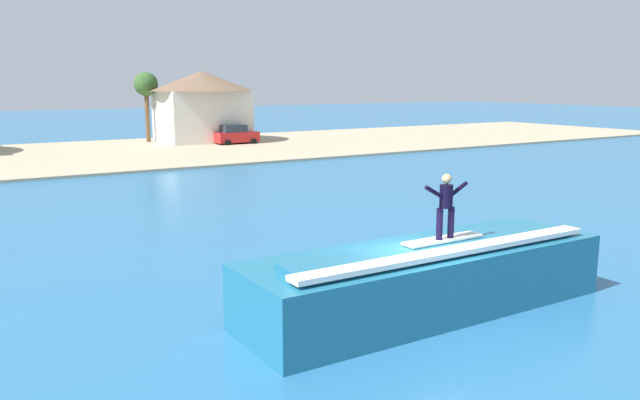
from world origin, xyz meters
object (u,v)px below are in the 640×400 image
surfboard (443,239)px  tree_tall_bare (146,86)px  wave_crest (427,278)px  car_far_shore (235,135)px  house_gabled_white (202,102)px  surfer (446,203)px

surfboard → tree_tall_bare: bearing=81.4°
wave_crest → tree_tall_bare: 47.69m
car_far_shore → house_gabled_white: bearing=114.4°
wave_crest → surfboard: size_ratio=4.18×
wave_crest → house_gabled_white: 46.33m
surfboard → surfer: (-0.01, -0.07, 0.92)m
car_far_shore → wave_crest: bearing=-108.2°
wave_crest → car_far_shore: bearing=71.8°
house_gabled_white → tree_tall_bare: (-4.46, 2.23, 1.42)m
surfboard → car_far_shore: (13.20, 41.25, -0.86)m
wave_crest → tree_tall_bare: tree_tall_bare is taller
surfer → tree_tall_bare: tree_tall_bare is taller
surfer → car_far_shore: (13.21, 41.32, -1.78)m
surfer → house_gabled_white: size_ratio=0.17×
tree_tall_bare → house_gabled_white: bearing=-26.5°
wave_crest → tree_tall_bare: size_ratio=1.47×
tree_tall_bare → surfboard: bearing=-98.6°
wave_crest → car_far_shore: (13.53, 41.08, 0.11)m
surfboard → house_gabled_white: 46.37m
wave_crest → car_far_shore: car_far_shore is taller
surfer → tree_tall_bare: size_ratio=0.25×
surfboard → house_gabled_white: (11.57, 44.86, 1.98)m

